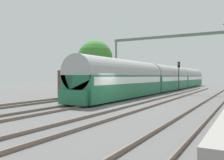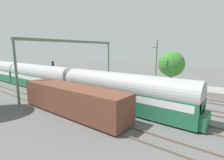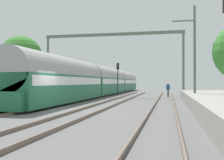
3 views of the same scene
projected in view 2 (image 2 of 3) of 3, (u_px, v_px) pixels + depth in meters
ground at (180, 114)px, 17.53m from camera, size 120.00×120.00×0.00m
track_far_west at (153, 139)px, 12.43m from camera, size 1.52×60.00×0.16m
track_west at (173, 120)px, 15.82m from camera, size 1.51×60.00×0.16m
track_east at (186, 108)px, 19.21m from camera, size 1.51×60.00×0.16m
track_far_east at (195, 99)px, 22.60m from camera, size 1.52×60.00×0.16m
platform at (187, 89)px, 26.71m from camera, size 4.40×28.00×0.90m
passenger_train at (41, 77)px, 28.69m from camera, size 2.93×49.20×3.82m
freight_car at (73, 100)px, 17.44m from camera, size 2.80×13.00×2.70m
person_crossing at (97, 78)px, 33.15m from camera, size 0.46×0.36×1.73m
railway_signal_far at (53, 71)px, 29.61m from camera, size 0.36×0.30×4.51m
catenary_gantry at (73, 53)px, 26.18m from camera, size 17.43×0.28×7.86m
catenary_pole_east_mid at (156, 64)px, 27.70m from camera, size 1.90×0.20×8.00m
tree_east_background at (171, 64)px, 29.56m from camera, size 4.38×4.38×6.23m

